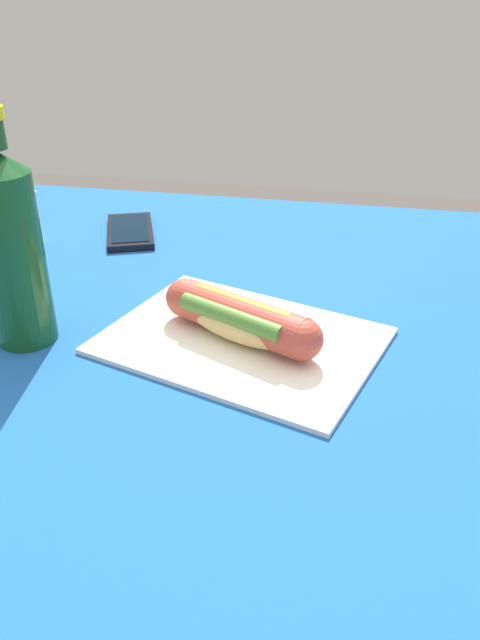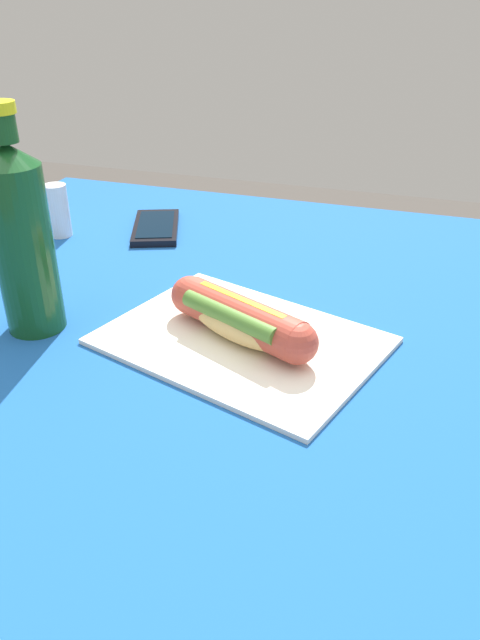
{
  "view_description": "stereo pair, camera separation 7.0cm",
  "coord_description": "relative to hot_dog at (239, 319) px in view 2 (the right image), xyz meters",
  "views": [
    {
      "loc": [
        -0.12,
        0.61,
        1.12
      ],
      "look_at": [
        0.0,
        0.01,
        0.78
      ],
      "focal_mm": 34.7,
      "sensor_mm": 36.0,
      "label": 1
    },
    {
      "loc": [
        -0.19,
        0.59,
        1.12
      ],
      "look_at": [
        0.0,
        0.01,
        0.78
      ],
      "focal_mm": 34.7,
      "sensor_mm": 36.0,
      "label": 2
    }
  ],
  "objects": [
    {
      "name": "dining_table",
      "position": [
        -0.0,
        -0.01,
        -0.16
      ],
      "size": [
        1.1,
        1.02,
        0.75
      ],
      "color": "brown",
      "rests_on": "ground"
    },
    {
      "name": "paper_wrapper",
      "position": [
        -0.0,
        -0.0,
        -0.03
      ],
      "size": [
        0.36,
        0.3,
        0.01
      ],
      "primitive_type": "cube",
      "rotation": [
        0.0,
        0.0,
        -0.31
      ],
      "color": "silver",
      "rests_on": "dining_table"
    },
    {
      "name": "hot_dog",
      "position": [
        0.0,
        0.0,
        0.0
      ],
      "size": [
        0.19,
        0.12,
        0.05
      ],
      "color": "#DBB26B",
      "rests_on": "paper_wrapper"
    },
    {
      "name": "cell_phone",
      "position": [
        0.24,
        -0.3,
        -0.03
      ],
      "size": [
        0.12,
        0.16,
        0.01
      ],
      "color": "black",
      "rests_on": "dining_table"
    },
    {
      "name": "soda_bottle",
      "position": [
        0.24,
        0.04,
        0.08
      ],
      "size": [
        0.07,
        0.07,
        0.26
      ],
      "color": "#14471E",
      "rests_on": "dining_table"
    },
    {
      "name": "salt_shaker",
      "position": [
        0.38,
        -0.23,
        0.01
      ],
      "size": [
        0.04,
        0.04,
        0.08
      ],
      "primitive_type": "cylinder",
      "color": "silver",
      "rests_on": "dining_table"
    }
  ]
}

